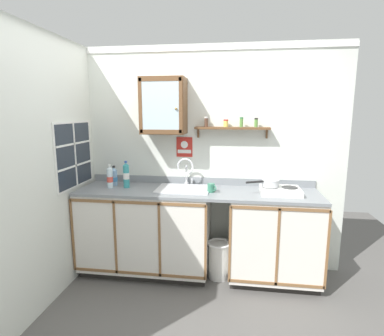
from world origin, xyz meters
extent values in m
plane|color=#565451|center=(0.00, 0.00, 0.00)|extent=(5.60, 5.60, 0.00)
cube|color=silver|center=(0.00, 0.58, 1.26)|extent=(3.20, 0.05, 2.52)
cube|color=white|center=(0.00, 0.55, 2.47)|extent=(3.20, 0.02, 0.05)
cube|color=silver|center=(-1.33, -0.32, 1.26)|extent=(0.05, 3.36, 2.52)
cube|color=black|center=(-0.58, 0.28, 0.04)|extent=(1.38, 0.55, 0.08)
cube|color=silver|center=(-0.58, 0.25, 0.51)|extent=(1.41, 0.61, 0.86)
cube|color=brown|center=(-0.58, -0.05, 0.90)|extent=(1.41, 0.01, 0.03)
cube|color=brown|center=(-0.58, -0.05, 0.13)|extent=(1.41, 0.01, 0.03)
cube|color=brown|center=(-1.28, -0.05, 0.51)|extent=(0.02, 0.01, 0.79)
cube|color=brown|center=(-0.81, -0.05, 0.51)|extent=(0.02, 0.01, 0.79)
cube|color=brown|center=(-0.34, -0.05, 0.51)|extent=(0.02, 0.01, 0.79)
cube|color=brown|center=(0.13, -0.05, 0.51)|extent=(0.02, 0.01, 0.79)
cube|color=black|center=(0.82, 0.28, 0.04)|extent=(0.89, 0.55, 0.08)
cube|color=silver|center=(0.82, 0.25, 0.51)|extent=(0.91, 0.61, 0.86)
cube|color=brown|center=(0.82, -0.05, 0.90)|extent=(0.91, 0.01, 0.03)
cube|color=brown|center=(0.82, -0.05, 0.13)|extent=(0.91, 0.01, 0.03)
cube|color=brown|center=(0.37, -0.05, 0.51)|extent=(0.02, 0.01, 0.79)
cube|color=brown|center=(0.82, -0.05, 0.51)|extent=(0.02, 0.01, 0.79)
cube|color=brown|center=(1.28, -0.05, 0.51)|extent=(0.02, 0.01, 0.79)
cube|color=gray|center=(0.00, 0.25, 0.95)|extent=(2.56, 0.64, 0.03)
cube|color=gray|center=(0.00, 0.55, 1.01)|extent=(2.56, 0.02, 0.08)
cube|color=silver|center=(-0.15, 0.27, 0.97)|extent=(0.57, 0.42, 0.01)
cube|color=slate|center=(-0.15, 0.27, 0.83)|extent=(0.49, 0.35, 0.01)
cube|color=slate|center=(-0.15, 0.45, 0.90)|extent=(0.49, 0.01, 0.14)
cube|color=slate|center=(-0.15, 0.10, 0.90)|extent=(0.49, 0.01, 0.14)
cylinder|color=#4C4C51|center=(-0.15, 0.27, 0.83)|extent=(0.04, 0.04, 0.01)
cylinder|color=silver|center=(-0.15, 0.51, 0.98)|extent=(0.05, 0.05, 0.02)
cylinder|color=silver|center=(-0.15, 0.51, 1.09)|extent=(0.02, 0.02, 0.20)
torus|color=silver|center=(-0.15, 0.42, 1.19)|extent=(0.19, 0.02, 0.19)
cylinder|color=silver|center=(-0.09, 0.51, 1.01)|extent=(0.02, 0.02, 0.06)
cube|color=silver|center=(0.86, 0.24, 1.00)|extent=(0.40, 0.33, 0.06)
cylinder|color=#2D2D2D|center=(0.76, 0.26, 1.03)|extent=(0.16, 0.16, 0.01)
cylinder|color=#2D2D2D|center=(0.96, 0.26, 1.03)|extent=(0.16, 0.16, 0.01)
cylinder|color=black|center=(0.76, 0.09, 1.00)|extent=(0.03, 0.02, 0.03)
cylinder|color=black|center=(0.96, 0.09, 1.00)|extent=(0.03, 0.02, 0.03)
cylinder|color=silver|center=(0.76, 0.26, 1.07)|extent=(0.17, 0.17, 0.07)
torus|color=silver|center=(0.76, 0.26, 1.11)|extent=(0.18, 0.18, 0.01)
cylinder|color=black|center=(0.60, 0.19, 1.10)|extent=(0.18, 0.10, 0.02)
cylinder|color=silver|center=(-0.96, 0.23, 1.07)|extent=(0.06, 0.06, 0.21)
cone|color=silver|center=(-0.96, 0.23, 1.19)|extent=(0.06, 0.06, 0.03)
cylinder|color=white|center=(-0.96, 0.23, 1.22)|extent=(0.03, 0.03, 0.02)
cylinder|color=#D84C3F|center=(-0.96, 0.23, 1.06)|extent=(0.07, 0.07, 0.06)
cylinder|color=#8CB7E0|center=(-0.96, 0.36, 1.05)|extent=(0.07, 0.07, 0.17)
cone|color=#8CB7E0|center=(-0.96, 0.36, 1.16)|extent=(0.07, 0.07, 0.03)
cylinder|color=#262626|center=(-0.96, 0.36, 1.18)|extent=(0.03, 0.03, 0.02)
cylinder|color=#3F8CCC|center=(-0.96, 0.36, 1.04)|extent=(0.07, 0.07, 0.05)
cylinder|color=teal|center=(-0.79, 0.27, 1.09)|extent=(0.07, 0.07, 0.25)
cone|color=teal|center=(-0.79, 0.27, 1.23)|extent=(0.06, 0.06, 0.03)
cylinder|color=#2D59B2|center=(-0.79, 0.27, 1.25)|extent=(0.03, 0.03, 0.02)
cylinder|color=white|center=(-0.79, 0.27, 1.10)|extent=(0.07, 0.07, 0.07)
cylinder|color=#337259|center=(0.16, 0.21, 1.01)|extent=(0.08, 0.08, 0.09)
torus|color=#337259|center=(0.19, 0.18, 1.02)|extent=(0.06, 0.05, 0.06)
cube|color=brown|center=(-0.38, 0.41, 1.86)|extent=(0.48, 0.29, 0.60)
cube|color=silver|center=(-0.38, 0.26, 1.86)|extent=(0.39, 0.01, 0.49)
cube|color=brown|center=(-0.60, 0.26, 1.86)|extent=(0.04, 0.01, 0.56)
cube|color=brown|center=(-0.17, 0.26, 1.86)|extent=(0.04, 0.01, 0.56)
cube|color=brown|center=(-0.38, 0.26, 2.13)|extent=(0.45, 0.01, 0.05)
cube|color=brown|center=(-0.38, 0.26, 1.59)|extent=(0.45, 0.01, 0.05)
sphere|color=olive|center=(-0.22, 0.24, 1.83)|extent=(0.02, 0.02, 0.02)
cube|color=brown|center=(0.35, 0.49, 1.62)|extent=(0.81, 0.14, 0.02)
cube|color=brown|center=(-0.02, 0.54, 1.56)|extent=(0.02, 0.03, 0.10)
cube|color=brown|center=(0.73, 0.54, 1.56)|extent=(0.02, 0.03, 0.10)
cylinder|color=#4C3326|center=(0.07, 0.49, 1.68)|extent=(0.04, 0.04, 0.09)
cylinder|color=white|center=(0.07, 0.49, 1.73)|extent=(0.04, 0.04, 0.02)
cylinder|color=#E0C659|center=(0.29, 0.50, 1.66)|extent=(0.05, 0.05, 0.06)
cylinder|color=red|center=(0.29, 0.50, 1.70)|extent=(0.05, 0.05, 0.02)
cylinder|color=#598C3F|center=(0.45, 0.48, 1.68)|extent=(0.04, 0.04, 0.09)
cylinder|color=#33723F|center=(0.45, 0.48, 1.73)|extent=(0.04, 0.04, 0.02)
cylinder|color=#598C3F|center=(0.61, 0.48, 1.67)|extent=(0.04, 0.04, 0.08)
cylinder|color=black|center=(0.61, 0.48, 1.72)|extent=(0.04, 0.04, 0.02)
cube|color=#B2261E|center=(-0.18, 0.55, 1.40)|extent=(0.18, 0.01, 0.23)
cube|color=white|center=(-0.18, 0.55, 1.35)|extent=(0.16, 0.00, 0.04)
cylinder|color=white|center=(-0.18, 0.55, 1.42)|extent=(0.08, 0.00, 0.08)
cube|color=#262D38|center=(-1.29, 0.11, 1.35)|extent=(0.01, 0.67, 0.66)
cube|color=white|center=(-1.30, 0.11, 1.35)|extent=(0.02, 0.72, 0.70)
cube|color=white|center=(-1.28, 0.11, 1.35)|extent=(0.01, 0.02, 0.66)
cube|color=white|center=(-1.28, 0.11, 1.23)|extent=(0.01, 0.67, 0.02)
cube|color=white|center=(-1.28, 0.11, 1.46)|extent=(0.01, 0.67, 0.02)
cylinder|color=silver|center=(0.25, 0.22, 0.20)|extent=(0.23, 0.23, 0.40)
torus|color=white|center=(0.25, 0.22, 0.40)|extent=(0.25, 0.25, 0.02)
camera|label=1|loc=(0.40, -2.91, 1.80)|focal=28.79mm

